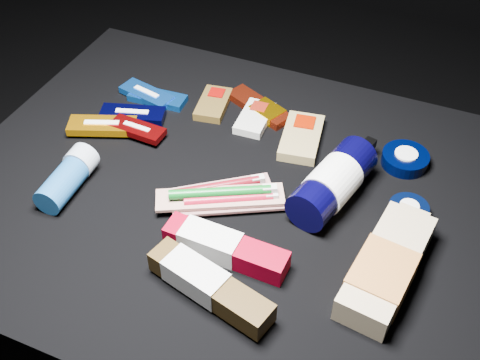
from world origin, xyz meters
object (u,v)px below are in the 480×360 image
at_px(lotion_bottle, 333,182).
at_px(toothpaste_carton_red, 220,246).
at_px(bodywash_bottle, 386,269).
at_px(deodorant_stick, 68,178).

xyz_separation_m(lotion_bottle, toothpaste_carton_red, (-0.12, -0.19, -0.02)).
relative_size(lotion_bottle, bodywash_bottle, 0.99).
height_order(bodywash_bottle, toothpaste_carton_red, bodywash_bottle).
height_order(bodywash_bottle, deodorant_stick, deodorant_stick).
bearing_deg(deodorant_stick, toothpaste_carton_red, -8.26).
height_order(lotion_bottle, bodywash_bottle, lotion_bottle).
bearing_deg(deodorant_stick, lotion_bottle, 17.59).
bearing_deg(bodywash_bottle, toothpaste_carton_red, -160.27).
distance_m(deodorant_stick, toothpaste_carton_red, 0.30).
distance_m(bodywash_bottle, deodorant_stick, 0.55).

